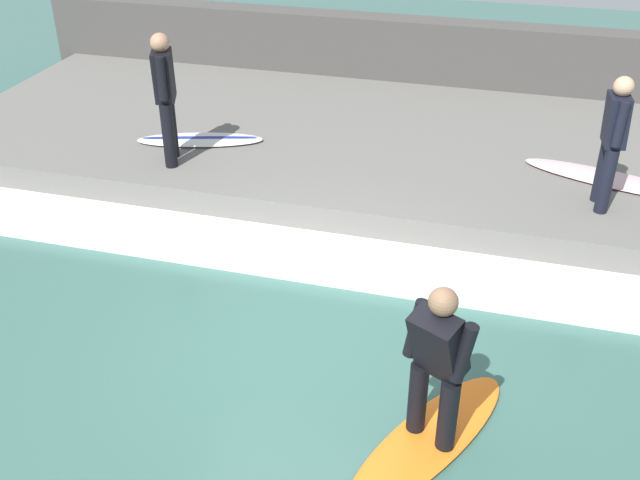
{
  "coord_description": "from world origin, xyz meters",
  "views": [
    {
      "loc": [
        -5.25,
        -1.65,
        4.41
      ],
      "look_at": [
        0.73,
        0.0,
        0.7
      ],
      "focal_mm": 42.0,
      "sensor_mm": 36.0,
      "label": 1
    }
  ],
  "objects_px": {
    "surfboard_waiting_near": "(611,179)",
    "surfboard_riding": "(429,439)",
    "surfboard_waiting_far": "(200,140)",
    "surfer_riding": "(437,359)",
    "surfer_waiting_near": "(613,136)",
    "surfer_waiting_far": "(165,92)"
  },
  "relations": [
    {
      "from": "surfboard_waiting_near",
      "to": "surfboard_riding",
      "type": "bearing_deg",
      "value": 160.62
    },
    {
      "from": "surfboard_waiting_near",
      "to": "surfboard_waiting_far",
      "type": "height_order",
      "value": "surfboard_waiting_far"
    },
    {
      "from": "surfboard_riding",
      "to": "surfboard_waiting_far",
      "type": "xyz_separation_m",
      "value": [
        4.09,
        3.67,
        0.44
      ]
    },
    {
      "from": "surfboard_riding",
      "to": "surfboard_waiting_near",
      "type": "relative_size",
      "value": 0.91
    },
    {
      "from": "surfer_riding",
      "to": "surfboard_riding",
      "type": "bearing_deg",
      "value": -90.0
    },
    {
      "from": "surfer_waiting_near",
      "to": "surfer_waiting_far",
      "type": "relative_size",
      "value": 0.93
    },
    {
      "from": "surfer_waiting_near",
      "to": "surfer_waiting_far",
      "type": "bearing_deg",
      "value": 92.01
    },
    {
      "from": "surfboard_riding",
      "to": "surfer_riding",
      "type": "bearing_deg",
      "value": 90.0
    },
    {
      "from": "surfer_waiting_near",
      "to": "surfboard_waiting_near",
      "type": "height_order",
      "value": "surfer_waiting_near"
    },
    {
      "from": "surfboard_riding",
      "to": "surfboard_waiting_far",
      "type": "distance_m",
      "value": 5.52
    },
    {
      "from": "surfboard_waiting_far",
      "to": "surfboard_riding",
      "type": "bearing_deg",
      "value": -138.06
    },
    {
      "from": "surfboard_riding",
      "to": "surfer_waiting_far",
      "type": "height_order",
      "value": "surfer_waiting_far"
    },
    {
      "from": "surfboard_riding",
      "to": "surfer_waiting_near",
      "type": "xyz_separation_m",
      "value": [
        3.62,
        -1.34,
        1.25
      ]
    },
    {
      "from": "surfer_riding",
      "to": "surfer_waiting_far",
      "type": "height_order",
      "value": "surfer_waiting_far"
    },
    {
      "from": "surfer_waiting_near",
      "to": "surfboard_waiting_far",
      "type": "xyz_separation_m",
      "value": [
        0.47,
        5.02,
        -0.81
      ]
    },
    {
      "from": "surfer_riding",
      "to": "surfer_waiting_near",
      "type": "bearing_deg",
      "value": -20.39
    },
    {
      "from": "surfer_waiting_near",
      "to": "surfer_waiting_far",
      "type": "distance_m",
      "value": 5.11
    },
    {
      "from": "surfer_riding",
      "to": "surfboard_waiting_near",
      "type": "relative_size",
      "value": 0.66
    },
    {
      "from": "surfboard_riding",
      "to": "surfer_waiting_near",
      "type": "height_order",
      "value": "surfer_waiting_near"
    },
    {
      "from": "surfer_waiting_near",
      "to": "surfboard_riding",
      "type": "bearing_deg",
      "value": 159.61
    },
    {
      "from": "surfer_riding",
      "to": "surfer_waiting_near",
      "type": "relative_size",
      "value": 0.94
    },
    {
      "from": "surfer_waiting_far",
      "to": "surfboard_waiting_far",
      "type": "height_order",
      "value": "surfer_waiting_far"
    }
  ]
}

